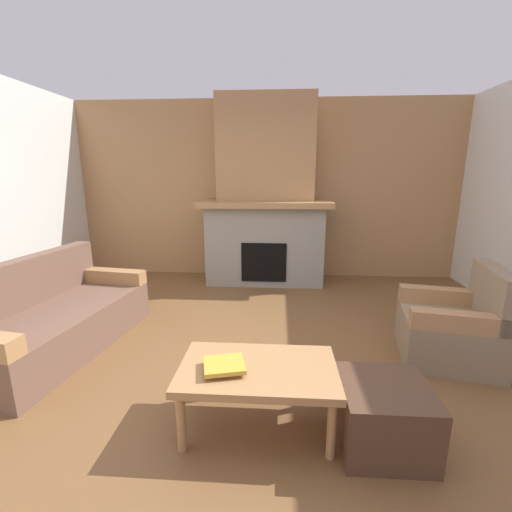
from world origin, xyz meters
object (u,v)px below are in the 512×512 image
object	(u,v)px
fireplace	(265,205)
couch	(53,320)
armchair	(454,327)
ottoman	(384,415)
coffee_table	(258,374)

from	to	relation	value
fireplace	couch	distance (m)	3.10
fireplace	armchair	distance (m)	2.97
ottoman	coffee_table	bearing A→B (deg)	171.83
coffee_table	ottoman	xyz separation A→B (m)	(0.77, -0.11, -0.18)
armchair	couch	bearing A→B (deg)	-179.04
coffee_table	ottoman	world-z (taller)	coffee_table
fireplace	couch	world-z (taller)	fireplace
ottoman	couch	bearing A→B (deg)	159.63
armchair	ottoman	size ratio (longest dim) A/B	1.71
armchair	ottoman	world-z (taller)	armchair
ottoman	armchair	bearing A→B (deg)	49.92
fireplace	coffee_table	world-z (taller)	fireplace
armchair	coffee_table	size ratio (longest dim) A/B	0.89
coffee_table	armchair	bearing A→B (deg)	30.07
coffee_table	couch	bearing A→B (deg)	155.31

